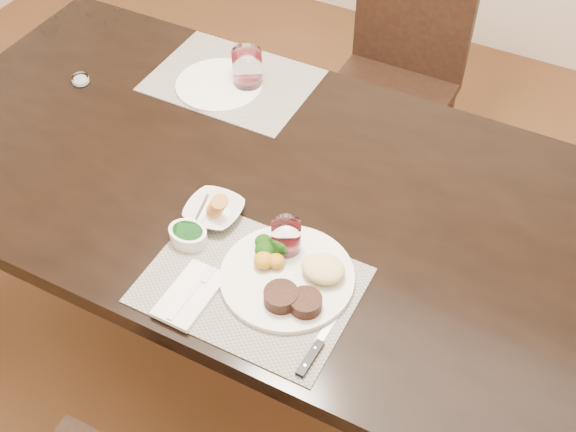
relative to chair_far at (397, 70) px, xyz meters
The scene contains 14 objects.
ground_plane 1.06m from the chair_far, 90.00° to the right, with size 4.50×4.50×0.00m, color #462F16.
dining_table 0.95m from the chair_far, 90.00° to the right, with size 2.00×1.00×0.75m.
chair_far is the anchor object (origin of this frame).
placemat_near 1.27m from the chair_far, 84.82° to the right, with size 0.46×0.34×0.00m, color gray.
placemat_far 0.73m from the chair_far, 116.37° to the right, with size 0.46×0.34×0.00m, color gray.
dinner_plate 1.23m from the chair_far, 80.93° to the right, with size 0.30×0.30×0.05m.
napkin_fork 1.35m from the chair_far, 89.47° to the right, with size 0.10×0.17×0.02m.
steak_knife 1.38m from the chair_far, 76.72° to the right, with size 0.02×0.21×0.01m.
cracker_bowl 1.13m from the chair_far, 93.41° to the right, with size 0.14×0.14×0.06m.
sauce_ramekin 1.22m from the chair_far, 93.71° to the right, with size 0.09×0.14×0.07m.
wine_glass_near 1.16m from the chair_far, 82.96° to the right, with size 0.07×0.07×0.09m.
far_plate 0.77m from the chair_far, 116.03° to the right, with size 0.25×0.25×0.01m, color silver.
wine_glass_far 0.73m from the chair_far, 112.10° to the right, with size 0.08×0.08×0.12m.
salt_cellar 1.10m from the chair_far, 129.93° to the right, with size 0.05×0.05×0.02m.
Camera 1 is at (0.63, -1.13, 2.01)m, focal length 45.00 mm.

